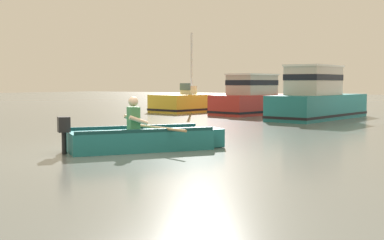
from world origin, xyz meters
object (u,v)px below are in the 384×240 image
Objects in this scene: rowboat_with_person at (143,139)px; moored_boat_red at (256,99)px; moored_boat_teal at (318,99)px; moored_boat_yellow at (193,103)px.

moored_boat_red is (-3.74, 13.36, 0.47)m from rowboat_with_person.
moored_boat_red is 4.01m from moored_boat_teal.
moored_boat_red is at bearing 154.99° from moored_boat_teal.
rowboat_with_person is 15.39m from moored_boat_yellow.
moored_boat_yellow is at bearing 166.29° from moored_boat_teal.
moored_boat_yellow is 3.72m from moored_boat_red.
moored_boat_yellow is (-7.45, 13.46, 0.19)m from rowboat_with_person.
moored_boat_teal reaches higher than rowboat_with_person.
moored_boat_yellow reaches higher than moored_boat_red.
moored_boat_yellow is 7.57m from moored_boat_teal.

